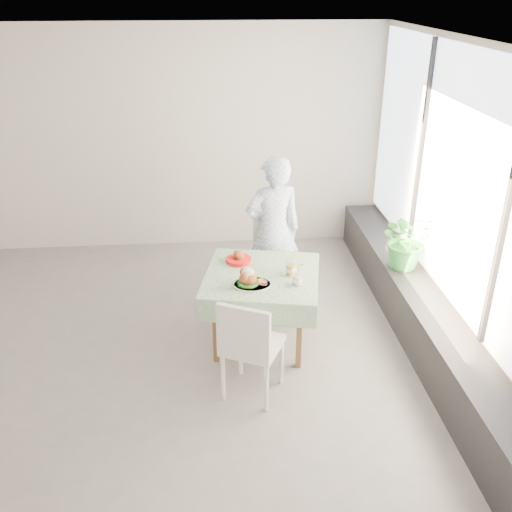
{
  "coord_description": "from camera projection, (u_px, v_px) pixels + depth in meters",
  "views": [
    {
      "loc": [
        0.79,
        -4.62,
        3.21
      ],
      "look_at": [
        1.2,
        0.12,
        0.91
      ],
      "focal_mm": 40.0,
      "sensor_mm": 36.0,
      "label": 1
    }
  ],
  "objects": [
    {
      "name": "diner",
      "position": [
        273.0,
        231.0,
        6.02
      ],
      "size": [
        0.66,
        0.49,
        1.65
      ],
      "primitive_type": "imported",
      "rotation": [
        0.0,
        0.0,
        3.32
      ],
      "color": "#92AFEA",
      "rests_on": "ground"
    },
    {
      "name": "potted_plant",
      "position": [
        408.0,
        240.0,
        5.86
      ],
      "size": [
        0.57,
        0.5,
        0.63
      ],
      "primitive_type": "imported",
      "rotation": [
        0.0,
        0.0,
        0.02
      ],
      "color": "#2C863E",
      "rests_on": "window_ledge"
    },
    {
      "name": "floor",
      "position": [
        133.0,
        351.0,
        5.48
      ],
      "size": [
        6.0,
        6.0,
        0.0
      ],
      "primitive_type": "plane",
      "color": "slate",
      "rests_on": "ground"
    },
    {
      "name": "ceiling",
      "position": [
        98.0,
        42.0,
        4.26
      ],
      "size": [
        6.0,
        6.0,
        0.0
      ],
      "primitive_type": "plane",
      "rotation": [
        3.14,
        0.0,
        0.0
      ],
      "color": "white",
      "rests_on": "ground"
    },
    {
      "name": "chair_near",
      "position": [
        252.0,
        364.0,
        4.81
      ],
      "size": [
        0.6,
        0.6,
        0.95
      ],
      "color": "white",
      "rests_on": "ground"
    },
    {
      "name": "juice_cup_orange",
      "position": [
        291.0,
        269.0,
        5.27
      ],
      "size": [
        0.1,
        0.1,
        0.29
      ],
      "color": "white",
      "rests_on": "cafe_table"
    },
    {
      "name": "second_dish",
      "position": [
        238.0,
        259.0,
        5.54
      ],
      "size": [
        0.25,
        0.25,
        0.12
      ],
      "color": "red",
      "rests_on": "cafe_table"
    },
    {
      "name": "wall_back",
      "position": [
        144.0,
        142.0,
        7.11
      ],
      "size": [
        6.0,
        0.02,
        2.8
      ],
      "primitive_type": "cube",
      "color": "beige",
      "rests_on": "ground"
    },
    {
      "name": "wall_right",
      "position": [
        457.0,
        205.0,
        5.1
      ],
      "size": [
        0.02,
        5.0,
        2.8
      ],
      "primitive_type": "cube",
      "color": "beige",
      "rests_on": "ground"
    },
    {
      "name": "juice_cup_lemonade",
      "position": [
        297.0,
        279.0,
        5.11
      ],
      "size": [
        0.08,
        0.08,
        0.24
      ],
      "color": "white",
      "rests_on": "cafe_table"
    },
    {
      "name": "main_dish",
      "position": [
        250.0,
        280.0,
        5.09
      ],
      "size": [
        0.34,
        0.34,
        0.17
      ],
      "color": "white",
      "rests_on": "cafe_table"
    },
    {
      "name": "chair_far",
      "position": [
        268.0,
        276.0,
        6.24
      ],
      "size": [
        0.6,
        0.6,
        0.97
      ],
      "color": "white",
      "rests_on": "ground"
    },
    {
      "name": "window_ledge",
      "position": [
        420.0,
        316.0,
        5.59
      ],
      "size": [
        0.4,
        4.8,
        0.5
      ],
      "primitive_type": "cube",
      "color": "black",
      "rests_on": "ground"
    },
    {
      "name": "window_pane",
      "position": [
        458.0,
        179.0,
        4.99
      ],
      "size": [
        0.01,
        4.8,
        2.18
      ],
      "primitive_type": "cube",
      "color": "#D1E0F9",
      "rests_on": "ground"
    },
    {
      "name": "cafe_table",
      "position": [
        262.0,
        300.0,
        5.44
      ],
      "size": [
        1.23,
        1.23,
        0.74
      ],
      "color": "brown",
      "rests_on": "ground"
    },
    {
      "name": "wall_front",
      "position": [
        46.0,
        417.0,
        2.63
      ],
      "size": [
        6.0,
        0.02,
        2.8
      ],
      "primitive_type": "cube",
      "color": "beige",
      "rests_on": "ground"
    }
  ]
}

